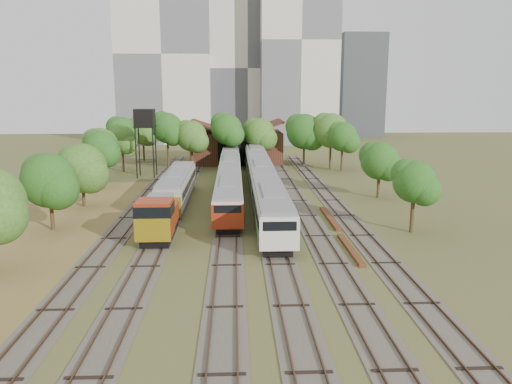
{
  "coord_description": "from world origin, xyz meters",
  "views": [
    {
      "loc": [
        -1.34,
        -32.01,
        12.79
      ],
      "look_at": [
        0.83,
        18.27,
        2.5
      ],
      "focal_mm": 35.0,
      "sensor_mm": 36.0,
      "label": 1
    }
  ],
  "objects_px": {
    "railcar_red_set": "(229,182)",
    "water_tower": "(145,120)",
    "railcar_green_set": "(261,177)",
    "shunter_locomotive": "(158,219)"
  },
  "relations": [
    {
      "from": "shunter_locomotive",
      "to": "water_tower",
      "type": "xyz_separation_m",
      "value": [
        -6.5,
        32.46,
        6.61
      ]
    },
    {
      "from": "railcar_green_set",
      "to": "water_tower",
      "type": "distance_m",
      "value": 21.69
    },
    {
      "from": "railcar_red_set",
      "to": "water_tower",
      "type": "bearing_deg",
      "value": 130.15
    },
    {
      "from": "railcar_red_set",
      "to": "water_tower",
      "type": "distance_m",
      "value": 20.49
    },
    {
      "from": "railcar_green_set",
      "to": "water_tower",
      "type": "relative_size",
      "value": 5.15
    },
    {
      "from": "railcar_red_set",
      "to": "railcar_green_set",
      "type": "relative_size",
      "value": 0.66
    },
    {
      "from": "railcar_green_set",
      "to": "water_tower",
      "type": "bearing_deg",
      "value": 142.88
    },
    {
      "from": "water_tower",
      "to": "shunter_locomotive",
      "type": "bearing_deg",
      "value": -78.67
    },
    {
      "from": "railcar_red_set",
      "to": "water_tower",
      "type": "height_order",
      "value": "water_tower"
    },
    {
      "from": "railcar_green_set",
      "to": "railcar_red_set",
      "type": "bearing_deg",
      "value": -149.8
    }
  ]
}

